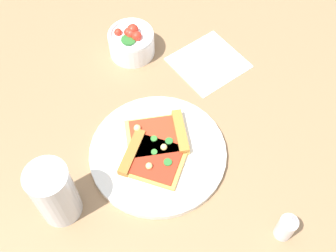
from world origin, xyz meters
name	(u,v)px	position (x,y,z in m)	size (l,w,h in m)	color
ground_plane	(153,143)	(0.00, 0.00, 0.00)	(2.40, 2.40, 0.00)	#93704C
plate	(158,153)	(0.03, 0.00, 0.01)	(0.27, 0.27, 0.01)	white
pizza_slice_near	(150,158)	(0.04, -0.02, 0.02)	(0.15, 0.15, 0.02)	gold
pizza_slice_far	(161,135)	(0.00, 0.02, 0.02)	(0.12, 0.13, 0.02)	#E5B256
salad_bowl	(132,42)	(-0.25, 0.03, 0.03)	(0.10, 0.10, 0.08)	white
soda_glass	(55,194)	(0.08, -0.20, 0.06)	(0.07, 0.07, 0.14)	silver
paper_napkin	(208,62)	(-0.16, 0.19, 0.00)	(0.14, 0.15, 0.00)	white
pepper_shaker	(286,227)	(0.25, 0.16, 0.03)	(0.03, 0.03, 0.07)	silver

